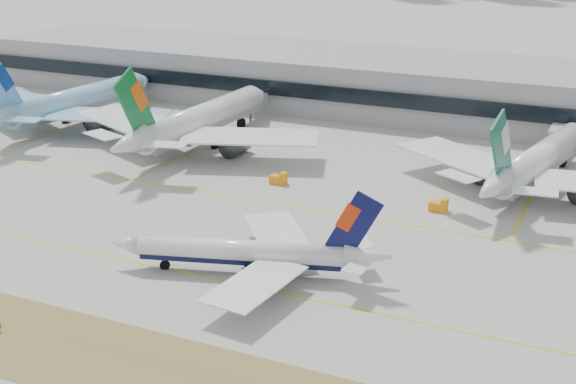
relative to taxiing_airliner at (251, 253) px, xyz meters
The scene contains 8 objects.
ground 4.67m from the taxiing_airliner, 156.75° to the left, with size 3000.00×3000.00×0.00m, color #9C9A92.
taxiing_airliner is the anchor object (origin of this frame).
widebody_korean 106.42m from the taxiing_airliner, 144.00° to the left, with size 66.14×64.94×23.65m.
widebody_eva 73.77m from the taxiing_airliner, 127.41° to the left, with size 68.32×66.76×24.36m.
widebody_cathay 70.70m from the taxiing_airliner, 60.60° to the left, with size 60.11×59.61×21.81m.
terminal 116.05m from the taxiing_airliner, 91.29° to the left, with size 280.00×43.10×15.00m.
gse_b 44.81m from the taxiing_airliner, 109.70° to the left, with size 3.55×2.00×2.60m.
gse_c 45.26m from the taxiing_airliner, 63.65° to the left, with size 3.55×2.00×2.60m.
Camera 1 is at (57.02, -104.44, 55.72)m, focal length 50.00 mm.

